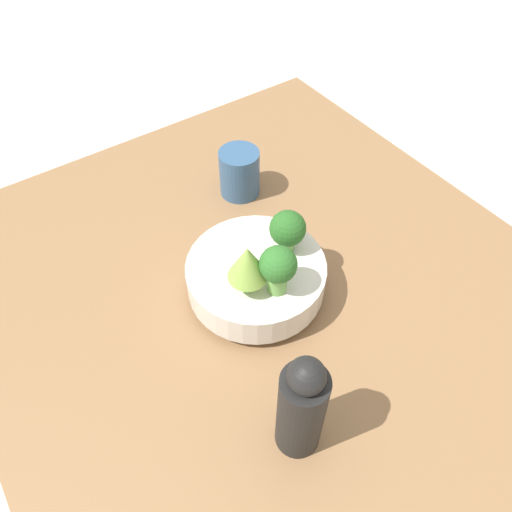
{
  "coord_description": "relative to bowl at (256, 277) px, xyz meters",
  "views": [
    {
      "loc": [
        -0.36,
        0.28,
        0.65
      ],
      "look_at": [
        0.02,
        0.02,
        0.13
      ],
      "focal_mm": 35.0,
      "sensor_mm": 36.0,
      "label": 1
    }
  ],
  "objects": [
    {
      "name": "broccoli_floret_left",
      "position": [
        -0.05,
        0.0,
        0.07
      ],
      "size": [
        0.05,
        0.05,
        0.08
      ],
      "color": "#6BA34C",
      "rests_on": "bowl"
    },
    {
      "name": "pepper_mill",
      "position": [
        -0.21,
        0.09,
        0.05
      ],
      "size": [
        0.05,
        0.05,
        0.18
      ],
      "color": "black",
      "rests_on": "table"
    },
    {
      "name": "cup",
      "position": [
        0.2,
        -0.11,
        0.01
      ],
      "size": [
        0.07,
        0.07,
        0.09
      ],
      "color": "#33567F",
      "rests_on": "table"
    },
    {
      "name": "romanesco_piece_far",
      "position": [
        -0.03,
        0.03,
        0.08
      ],
      "size": [
        0.05,
        0.05,
        0.08
      ],
      "color": "#7AB256",
      "rests_on": "bowl"
    },
    {
      "name": "ground_plane",
      "position": [
        -0.02,
        -0.02,
        -0.08
      ],
      "size": [
        6.0,
        6.0,
        0.0
      ],
      "primitive_type": "plane",
      "color": "silver"
    },
    {
      "name": "table",
      "position": [
        -0.02,
        -0.02,
        -0.06
      ],
      "size": [
        0.95,
        0.83,
        0.04
      ],
      "color": "olive",
      "rests_on": "ground_plane"
    },
    {
      "name": "bowl",
      "position": [
        0.0,
        0.0,
        0.0
      ],
      "size": [
        0.2,
        0.2,
        0.06
      ],
      "color": "silver",
      "rests_on": "table"
    },
    {
      "name": "broccoli_floret_front",
      "position": [
        0.0,
        -0.06,
        0.06
      ],
      "size": [
        0.05,
        0.05,
        0.07
      ],
      "color": "#6BA34C",
      "rests_on": "bowl"
    }
  ]
}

